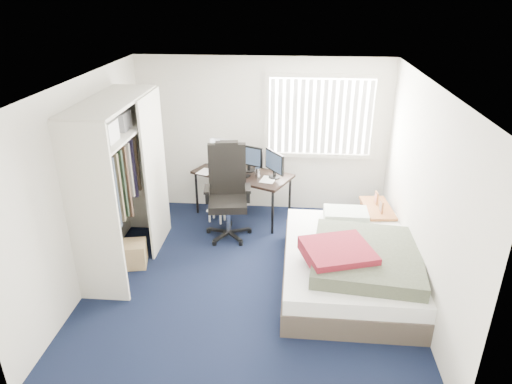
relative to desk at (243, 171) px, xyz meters
The scene contains 10 objects.
ground 1.94m from the desk, 80.93° to the right, with size 4.20×4.20×0.00m, color black.
room_shell 1.92m from the desk, 80.93° to the right, with size 4.20×4.20×4.20m.
window_assembly 1.47m from the desk, 13.82° to the left, with size 1.72×0.09×1.32m.
closet 2.11m from the desk, 133.16° to the right, with size 0.64×1.84×2.22m.
desk is the anchor object (origin of this frame).
office_chair 0.69m from the desk, 104.62° to the right, with size 0.74×0.74×1.41m.
footstool 0.78m from the desk, 147.04° to the right, with size 0.32×0.28×0.22m.
nightstand 2.14m from the desk, 16.45° to the right, with size 0.45×0.79×0.70m.
bed 2.41m from the desk, 49.32° to the right, with size 1.67×2.20×0.71m.
pine_box 2.20m from the desk, 130.38° to the right, with size 0.44×0.33×0.33m, color #A08650.
Camera 1 is at (0.49, -4.92, 3.45)m, focal length 32.00 mm.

